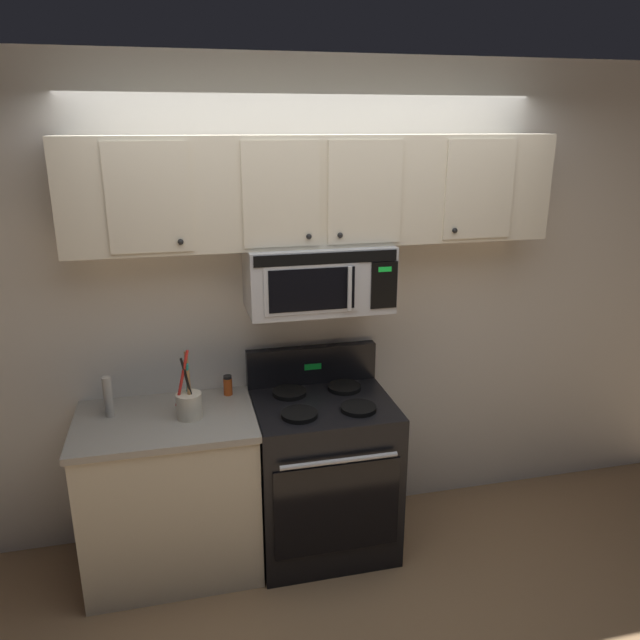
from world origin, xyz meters
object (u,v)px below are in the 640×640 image
object	(u,v)px
salt_shaker	(109,399)
pepper_mill	(108,397)
over_range_microwave	(318,277)
utensil_crock_cream	(189,403)
stove_range	(323,471)
spice_jar	(228,385)

from	to	relation	value
salt_shaker	pepper_mill	bearing A→B (deg)	-83.87
over_range_microwave	salt_shaker	xyz separation A→B (m)	(-1.13, 0.09, -0.63)
utensil_crock_cream	pepper_mill	world-z (taller)	utensil_crock_cream
stove_range	pepper_mill	world-z (taller)	stove_range
salt_shaker	over_range_microwave	bearing A→B (deg)	-4.46
over_range_microwave	salt_shaker	distance (m)	1.30
spice_jar	pepper_mill	bearing A→B (deg)	-168.56
stove_range	pepper_mill	distance (m)	1.24
spice_jar	over_range_microwave	bearing A→B (deg)	-11.32
utensil_crock_cream	spice_jar	world-z (taller)	utensil_crock_cream
over_range_microwave	pepper_mill	distance (m)	1.25
stove_range	salt_shaker	distance (m)	1.24
over_range_microwave	utensil_crock_cream	distance (m)	0.94
stove_range	pepper_mill	size ratio (longest dim) A/B	5.12
over_range_microwave	utensil_crock_cream	size ratio (longest dim) A/B	2.03
stove_range	spice_jar	xyz separation A→B (m)	(-0.49, 0.22, 0.49)
stove_range	pepper_mill	xyz separation A→B (m)	(-1.12, 0.09, 0.54)
over_range_microwave	stove_range	bearing A→B (deg)	-89.86
utensil_crock_cream	pepper_mill	size ratio (longest dim) A/B	1.71
pepper_mill	spice_jar	xyz separation A→B (m)	(0.62, 0.13, -0.05)
over_range_microwave	spice_jar	size ratio (longest dim) A/B	6.64
pepper_mill	stove_range	bearing A→B (deg)	-4.58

